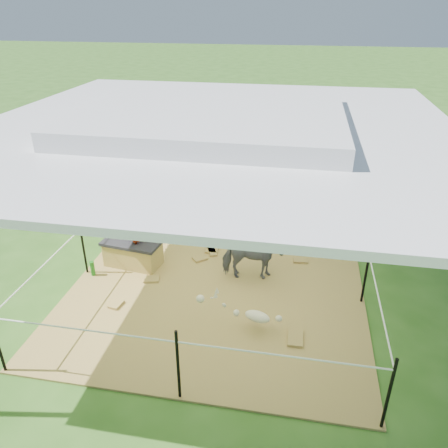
% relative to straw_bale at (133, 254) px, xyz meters
% --- Properties ---
extents(ground, '(90.00, 90.00, 0.00)m').
position_rel_straw_bale_xyz_m(ground, '(1.56, -0.39, -0.24)').
color(ground, '#2D5919').
rests_on(ground, ground).
extents(hay_patch, '(4.60, 4.60, 0.03)m').
position_rel_straw_bale_xyz_m(hay_patch, '(1.56, -0.39, -0.22)').
color(hay_patch, brown).
rests_on(hay_patch, ground).
extents(canopy_tent, '(6.30, 6.30, 2.90)m').
position_rel_straw_bale_xyz_m(canopy_tent, '(1.56, -0.39, 2.46)').
color(canopy_tent, silver).
rests_on(canopy_tent, ground).
extents(rope_fence, '(4.54, 4.54, 1.00)m').
position_rel_straw_bale_xyz_m(rope_fence, '(1.56, -0.39, 0.41)').
color(rope_fence, black).
rests_on(rope_fence, ground).
extents(straw_bale, '(0.98, 0.58, 0.41)m').
position_rel_straw_bale_xyz_m(straw_bale, '(0.00, 0.00, 0.00)').
color(straw_bale, '#B29340').
rests_on(straw_bale, hay_patch).
extents(dark_cloth, '(1.05, 0.64, 0.05)m').
position_rel_straw_bale_xyz_m(dark_cloth, '(0.00, 0.00, 0.23)').
color(dark_cloth, black).
rests_on(dark_cloth, straw_bale).
extents(woman, '(0.32, 0.44, 1.11)m').
position_rel_straw_bale_xyz_m(woman, '(0.10, 0.00, 0.76)').
color(woman, red).
rests_on(woman, straw_bale).
extents(green_bottle, '(0.08, 0.08, 0.26)m').
position_rel_straw_bale_xyz_m(green_bottle, '(-0.55, -0.45, -0.08)').
color(green_bottle, '#1A6D18').
rests_on(green_bottle, hay_patch).
extents(pony, '(1.02, 0.58, 0.81)m').
position_rel_straw_bale_xyz_m(pony, '(2.07, -0.08, 0.20)').
color(pony, '#515156').
rests_on(pony, hay_patch).
extents(pink_hat, '(0.25, 0.25, 0.12)m').
position_rel_straw_bale_xyz_m(pink_hat, '(2.07, -0.08, 0.67)').
color(pink_hat, pink).
rests_on(pink_hat, pony).
extents(foal, '(1.05, 0.76, 0.52)m').
position_rel_straw_bale_xyz_m(foal, '(2.31, -1.33, 0.06)').
color(foal, beige).
rests_on(foal, hay_patch).
extents(trash_barrel, '(0.55, 0.55, 0.80)m').
position_rel_straw_bale_xyz_m(trash_barrel, '(5.43, 5.35, 0.16)').
color(trash_barrel, '#1835B9').
rests_on(trash_barrel, ground).
extents(picnic_table_near, '(2.24, 2.01, 0.77)m').
position_rel_straw_bale_xyz_m(picnic_table_near, '(3.31, 8.39, 0.15)').
color(picnic_table_near, '#55371D').
rests_on(picnic_table_near, ground).
extents(picnic_table_far, '(1.86, 1.49, 0.69)m').
position_rel_straw_bale_xyz_m(picnic_table_far, '(6.67, 8.60, 0.11)').
color(picnic_table_far, brown).
rests_on(picnic_table_far, ground).
extents(distant_person, '(0.79, 0.70, 1.34)m').
position_rel_straw_bale_xyz_m(distant_person, '(4.30, 7.55, 0.43)').
color(distant_person, '#338AC1').
rests_on(distant_person, ground).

